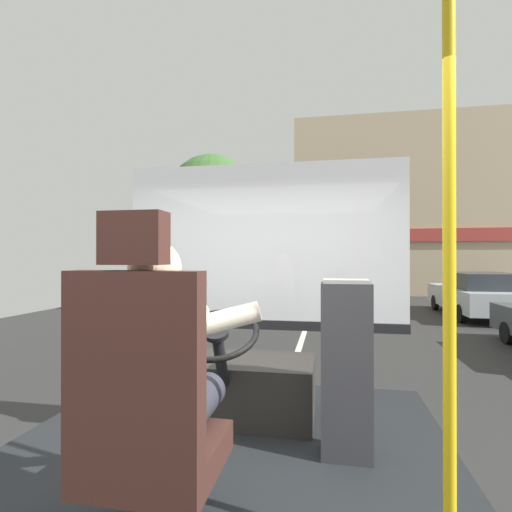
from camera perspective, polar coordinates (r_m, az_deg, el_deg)
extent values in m
cube|color=#2C2C2C|center=(10.81, 7.38, -9.95)|extent=(18.00, 44.00, 0.05)
cube|color=silver|center=(10.81, 7.38, -9.81)|extent=(0.12, 39.60, 0.00)
cube|color=black|center=(2.24, -7.18, -30.69)|extent=(2.60, 3.20, 0.06)
cylinder|color=black|center=(1.84, -14.04, -31.90)|extent=(0.20, 0.20, 0.28)
cube|color=#381E19|center=(1.74, -14.03, -26.28)|extent=(0.48, 0.48, 0.12)
cube|color=#381E19|center=(1.44, -17.26, -15.26)|extent=(0.48, 0.10, 0.66)
cube|color=#381E19|center=(1.39, -17.24, 2.48)|extent=(0.22, 0.10, 0.18)
cylinder|color=#282833|center=(1.77, -9.24, -20.86)|extent=(0.16, 0.46, 0.16)
cylinder|color=#282833|center=(1.83, -14.89, -20.10)|extent=(0.16, 0.46, 0.16)
cylinder|color=silver|center=(1.59, -14.48, -15.38)|extent=(0.33, 0.33, 0.58)
cube|color=maroon|center=(1.73, -12.05, -11.82)|extent=(0.06, 0.01, 0.36)
sphere|color=beige|center=(1.54, -14.46, -1.60)|extent=(0.20, 0.20, 0.20)
cylinder|color=silver|center=(1.75, -7.72, -9.93)|extent=(0.52, 0.18, 0.21)
cylinder|color=silver|center=(1.83, -14.41, -9.50)|extent=(0.52, 0.18, 0.21)
cube|color=#282623|center=(2.89, -3.15, -18.48)|extent=(1.10, 0.56, 0.40)
cylinder|color=black|center=(2.48, -5.17, -14.66)|extent=(0.07, 0.22, 0.37)
torus|color=black|center=(2.37, -5.70, -11.17)|extent=(0.50, 0.47, 0.25)
cylinder|color=black|center=(2.37, -5.70, -11.17)|extent=(0.14, 0.14, 0.09)
cylinder|color=gold|center=(1.54, 26.23, -3.79)|extent=(0.04, 0.04, 2.02)
cube|color=#333338|center=(2.33, 12.94, -15.73)|extent=(0.28, 0.21, 0.96)
cube|color=#9E9993|center=(2.25, 12.92, -3.58)|extent=(0.25, 0.18, 0.02)
cube|color=silver|center=(3.51, 0.91, 2.12)|extent=(2.50, 0.01, 1.40)
cube|color=black|center=(3.56, 0.91, -9.87)|extent=(2.50, 0.08, 0.08)
cylinder|color=#4C3828|center=(12.95, -6.47, -2.01)|extent=(0.29, 0.29, 2.80)
sphere|color=#3A642D|center=(13.09, -6.47, 8.24)|extent=(2.87, 2.87, 2.87)
cube|color=tan|center=(22.03, 21.39, 6.39)|extent=(11.61, 4.31, 8.68)
cube|color=#9E332D|center=(19.74, 22.61, 2.82)|extent=(11.15, 0.12, 0.60)
cylinder|color=black|center=(9.86, 32.62, -9.38)|extent=(0.14, 0.45, 0.45)
cube|color=silver|center=(13.87, 29.60, -5.32)|extent=(1.94, 4.35, 0.62)
cube|color=#282D33|center=(13.58, 29.95, -3.11)|extent=(1.59, 2.39, 0.47)
cylinder|color=black|center=(15.47, 31.20, -5.94)|extent=(0.14, 0.51, 0.51)
cylinder|color=black|center=(14.92, 24.53, -6.16)|extent=(0.14, 0.51, 0.51)
cylinder|color=black|center=(12.34, 27.59, -7.41)|extent=(0.14, 0.51, 0.51)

